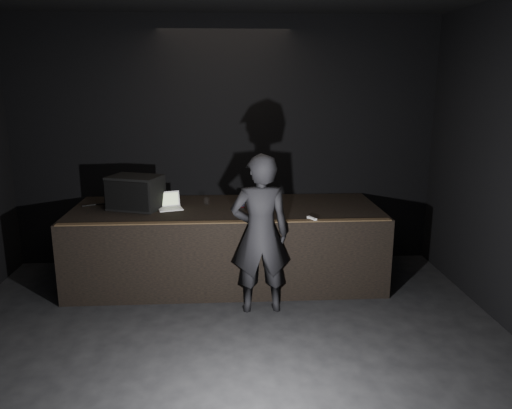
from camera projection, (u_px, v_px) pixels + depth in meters
The scene contains 11 objects.
ground at pixel (228, 406), 4.12m from camera, with size 7.00×7.00×0.00m, color black.
room_walls at pixel (224, 163), 3.63m from camera, with size 6.10×7.10×3.52m.
stage_riser at pixel (227, 244), 6.64m from camera, with size 4.00×1.50×1.00m, color black.
riser_lip at pixel (226, 222), 5.83m from camera, with size 3.92×0.10×0.01m, color brown.
stage_monitor at pixel (135, 192), 6.42m from camera, with size 0.76×0.65×0.43m.
cable at pixel (118, 202), 6.80m from camera, with size 0.02×0.02×0.97m, color black.
laptop at pixel (169, 204), 6.47m from camera, with size 0.37×0.35×0.21m.
beer_can at pixel (242, 204), 6.40m from camera, with size 0.06×0.06×0.15m.
plastic_cup at pixel (206, 201), 6.68m from camera, with size 0.08×0.08×0.09m, color white.
wii_remote at pixel (312, 219), 5.94m from camera, with size 0.04×0.16×0.03m, color silver.
person at pixel (260, 234), 5.64m from camera, with size 0.67×0.44×1.84m, color black.
Camera 1 is at (0.02, -3.61, 2.60)m, focal length 35.00 mm.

